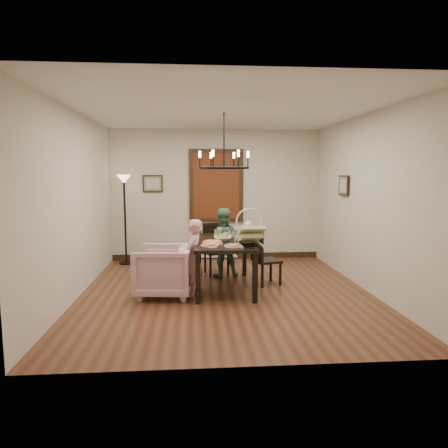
{
  "coord_description": "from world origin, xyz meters",
  "views": [
    {
      "loc": [
        -0.5,
        -6.13,
        1.85
      ],
      "look_at": [
        -0.01,
        0.25,
        1.05
      ],
      "focal_mm": 32.0,
      "sensor_mm": 36.0,
      "label": 1
    }
  ],
  "objects": [
    {
      "name": "window_blinds",
      "position": [
        0.0,
        2.46,
        1.6
      ],
      "size": [
        1.0,
        0.03,
        1.4
      ],
      "primitive_type": "cube",
      "color": "#582311",
      "rests_on": "room_shell"
    },
    {
      "name": "salad_bowl",
      "position": [
        -0.03,
        0.17,
        0.83
      ],
      "size": [
        0.33,
        0.33,
        0.08
      ],
      "primitive_type": "imported",
      "color": "white",
      "rests_on": "dining_table"
    },
    {
      "name": "chair_right",
      "position": [
        0.73,
        0.37,
        0.46
      ],
      "size": [
        0.51,
        0.51,
        0.93
      ],
      "primitive_type": null,
      "rotation": [
        0.0,
        0.0,
        1.87
      ],
      "color": "black",
      "rests_on": "room_shell"
    },
    {
      "name": "chandelier",
      "position": [
        -0.01,
        0.2,
        1.95
      ],
      "size": [
        0.8,
        0.8,
        0.04
      ],
      "primitive_type": "torus",
      "color": "black",
      "rests_on": "room_shell"
    },
    {
      "name": "pizza_platter",
      "position": [
        -0.21,
        -0.05,
        0.81
      ],
      "size": [
        0.31,
        0.31,
        0.04
      ],
      "primitive_type": "cylinder",
      "color": "tan",
      "rests_on": "dining_table"
    },
    {
      "name": "picture_back",
      "position": [
        -1.35,
        2.47,
        1.65
      ],
      "size": [
        0.42,
        0.03,
        0.36
      ],
      "primitive_type": "cube",
      "color": "black",
      "rests_on": "room_shell"
    },
    {
      "name": "armchair",
      "position": [
        -0.96,
        -0.13,
        0.39
      ],
      "size": [
        0.93,
        0.91,
        0.77
      ],
      "primitive_type": "imported",
      "rotation": [
        0.0,
        0.0,
        -1.67
      ],
      "color": "#D4A2B8",
      "rests_on": "room_shell"
    },
    {
      "name": "seated_man",
      "position": [
        0.01,
        0.93,
        0.52
      ],
      "size": [
        0.55,
        0.45,
        1.04
      ],
      "primitive_type": "imported",
      "rotation": [
        0.0,
        0.0,
        3.25
      ],
      "color": "#497C5A",
      "rests_on": "room_shell"
    },
    {
      "name": "floor_lamp",
      "position": [
        -1.9,
        2.15,
        0.9
      ],
      "size": [
        0.3,
        0.3,
        1.8
      ],
      "primitive_type": null,
      "color": "black",
      "rests_on": "room_shell"
    },
    {
      "name": "baby_bouncer",
      "position": [
        0.34,
        -0.26,
        0.98
      ],
      "size": [
        0.47,
        0.62,
        0.39
      ],
      "primitive_type": null,
      "rotation": [
        0.0,
        0.0,
        0.07
      ],
      "color": "beige",
      "rests_on": "dining_table"
    },
    {
      "name": "radiator",
      "position": [
        0.0,
        2.48,
        0.35
      ],
      "size": [
        0.92,
        0.12,
        0.62
      ],
      "primitive_type": null,
      "color": "silver",
      "rests_on": "room_shell"
    },
    {
      "name": "drinking_glass",
      "position": [
        0.16,
        0.27,
        0.86
      ],
      "size": [
        0.07,
        0.07,
        0.15
      ],
      "primitive_type": "cylinder",
      "color": "silver",
      "rests_on": "dining_table"
    },
    {
      "name": "room_shell",
      "position": [
        0.0,
        0.37,
        1.4
      ],
      "size": [
        4.51,
        5.0,
        2.81
      ],
      "color": "brown",
      "rests_on": "ground"
    },
    {
      "name": "chair_far",
      "position": [
        -0.08,
        1.14,
        0.47
      ],
      "size": [
        0.51,
        0.51,
        0.94
      ],
      "primitive_type": null,
      "rotation": [
        0.0,
        0.0,
        0.26
      ],
      "color": "black",
      "rests_on": "room_shell"
    },
    {
      "name": "dining_table",
      "position": [
        -0.01,
        0.2,
        0.7
      ],
      "size": [
        0.99,
        1.7,
        0.79
      ],
      "rotation": [
        0.0,
        0.0,
        -0.03
      ],
      "color": "black",
      "rests_on": "room_shell"
    },
    {
      "name": "picture_right",
      "position": [
        2.21,
        0.9,
        1.65
      ],
      "size": [
        0.03,
        0.42,
        0.36
      ],
      "primitive_type": "cube",
      "rotation": [
        0.0,
        0.0,
        1.57
      ],
      "color": "black",
      "rests_on": "room_shell"
    },
    {
      "name": "elderly_woman",
      "position": [
        -0.51,
        -0.13,
        0.49
      ],
      "size": [
        0.32,
        0.41,
        0.97
      ],
      "primitive_type": "imported",
      "rotation": [
        0.0,
        0.0,
        -1.85
      ],
      "color": "#C48A91",
      "rests_on": "room_shell"
    }
  ]
}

